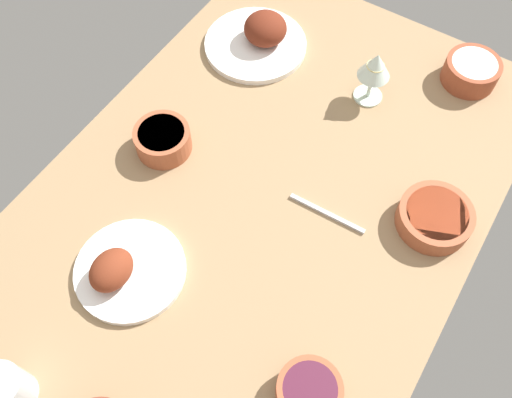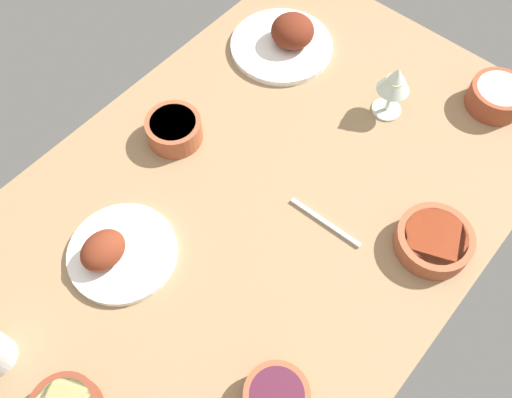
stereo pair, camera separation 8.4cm
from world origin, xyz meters
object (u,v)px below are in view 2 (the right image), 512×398
object	(u,v)px
plate_near_viewer	(286,39)
bowl_soup	(174,129)
fork_loose	(325,222)
bowl_sauce	(434,240)
bowl_onions	(276,397)
wine_glass	(395,82)
bowl_cream	(497,96)
plate_far_side	(115,252)

from	to	relation	value
plate_near_viewer	bowl_soup	xyz separation A→B (cm)	(39.02, -1.24, 0.38)
plate_near_viewer	fork_loose	size ratio (longest dim) A/B	1.49
bowl_sauce	bowl_onions	xyz separation A→B (cm)	(44.35, -4.81, 0.21)
plate_near_viewer	wine_glass	xyz separation A→B (cm)	(0.36, 31.29, 7.15)
plate_near_viewer	bowl_sauce	world-z (taller)	plate_near_viewer
bowl_cream	bowl_onions	size ratio (longest dim) A/B	1.13
plate_far_side	bowl_onions	distance (cm)	42.51
bowl_soup	bowl_sauce	distance (cm)	61.47
fork_loose	bowl_onions	bearing A→B (deg)	-68.53
bowl_cream	bowl_sauce	xyz separation A→B (cm)	(41.92, 8.68, -0.66)
fork_loose	plate_far_side	bearing A→B (deg)	-131.25
plate_far_side	fork_loose	distance (cm)	43.72
bowl_soup	plate_far_side	bearing A→B (deg)	22.94
bowl_soup	fork_loose	size ratio (longest dim) A/B	0.72
bowl_soup	bowl_sauce	size ratio (longest dim) A/B	0.81
bowl_soup	plate_near_viewer	bearing A→B (deg)	178.18
plate_far_side	bowl_cream	xyz separation A→B (cm)	(-85.90, 38.63, 1.05)
bowl_onions	fork_loose	world-z (taller)	bowl_onions
bowl_sauce	fork_loose	distance (cm)	22.27
plate_near_viewer	fork_loose	distance (cm)	51.80
plate_far_side	bowl_soup	size ratio (longest dim) A/B	1.76
bowl_cream	bowl_onions	distance (cm)	86.36
bowl_cream	bowl_sauce	size ratio (longest dim) A/B	0.85
bowl_soup	bowl_onions	xyz separation A→B (cm)	(29.56, 54.86, -0.35)
plate_far_side	plate_near_viewer	xyz separation A→B (cm)	(-68.21, -11.11, 0.57)
wine_glass	fork_loose	world-z (taller)	wine_glass
plate_far_side	bowl_sauce	size ratio (longest dim) A/B	1.44
bowl_cream	fork_loose	bearing A→B (deg)	-11.97
plate_far_side	bowl_soup	world-z (taller)	plate_far_side
bowl_onions	fork_loose	size ratio (longest dim) A/B	0.67
wine_glass	fork_loose	xyz separation A→B (cm)	(33.98, 7.41, -9.53)
bowl_onions	plate_far_side	bearing A→B (deg)	-90.51
bowl_soup	bowl_onions	distance (cm)	62.32
plate_near_viewer	fork_loose	xyz separation A→B (cm)	(34.35, 38.71, -2.38)
bowl_sauce	bowl_onions	bearing A→B (deg)	-6.19
bowl_cream	bowl_soup	bearing A→B (deg)	-41.96
bowl_cream	bowl_soup	world-z (taller)	bowl_cream
bowl_soup	bowl_onions	size ratio (longest dim) A/B	1.08
bowl_cream	bowl_sauce	distance (cm)	42.82
plate_far_side	bowl_cream	size ratio (longest dim) A/B	1.68
plate_near_viewer	bowl_onions	bearing A→B (deg)	38.02
bowl_sauce	plate_near_viewer	bearing A→B (deg)	-112.53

